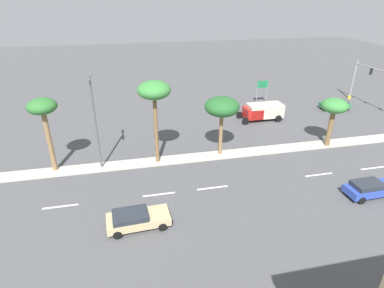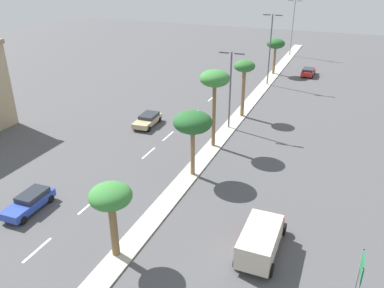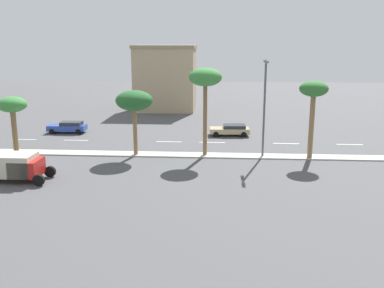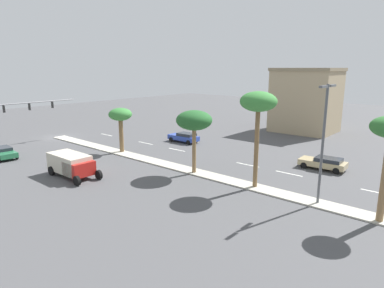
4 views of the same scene
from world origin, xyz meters
The scene contains 18 objects.
ground_plane centered at (0.00, 36.64, 0.00)m, with size 160.00×160.00×0.00m, color #4C4C4F.
median_curb centered at (0.00, 47.11, 0.06)m, with size 1.80×94.22×0.12m, color #B7B2A3.
lane_stripe_far centered at (-5.75, 13.13, 0.01)m, with size 0.20×2.80×0.01m, color silver.
lane_stripe_near centered at (-5.75, 19.08, 0.01)m, with size 0.20×2.80×0.01m, color silver.
lane_stripe_trailing centered at (-5.75, 29.57, 0.01)m, with size 0.20×2.80×0.01m, color silver.
lane_stripe_rear centered at (-5.75, 34.32, 0.01)m, with size 0.20×2.80×0.01m, color silver.
lane_stripe_front centered at (-5.75, 42.34, 0.01)m, with size 0.20×2.80×0.01m, color silver.
traffic_signal_gantry centered at (9.52, 1.29, 4.08)m, with size 16.55×0.53×6.04m.
directional_road_sign centered at (14.78, 16.19, 2.65)m, with size 0.10×1.79×3.58m.
palm_tree_inboard centered at (-0.37, 14.80, 4.55)m, with size 2.82×2.82×5.42m.
palm_tree_mid centered at (0.27, 27.06, 5.26)m, with size 3.51×3.51×6.19m.
palm_tree_near centered at (-0.06, 33.75, 7.32)m, with size 3.10×3.10×8.28m.
palm_tree_leading centered at (0.36, 43.64, 6.18)m, with size 2.61×2.61×7.18m.
street_lamp_front centered at (-0.05, 39.28, 5.46)m, with size 2.90×0.24×9.03m.
sedan_tan_leading centered at (-9.48, 36.40, 0.71)m, with size 2.30×4.69×1.29m.
sedan_green_outboard centered at (10.27, 6.55, 0.69)m, with size 2.24×4.17×1.25m.
sedan_blue_left centered at (-9.70, 16.81, 0.74)m, with size 1.99×4.58×1.37m.
box_truck centered at (8.67, 18.81, 1.23)m, with size 2.55×5.84×2.17m.
Camera 1 is at (-28.67, 36.39, 15.93)m, focal length 30.00 mm.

